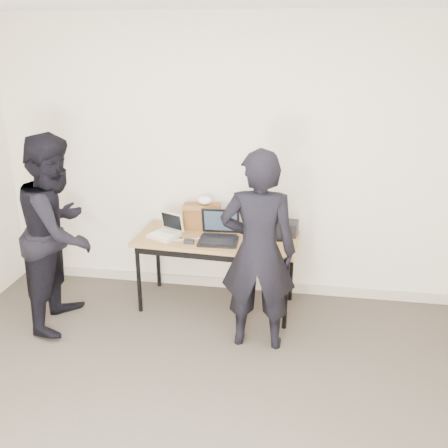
% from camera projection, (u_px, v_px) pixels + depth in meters
% --- Properties ---
extents(room, '(4.60, 4.60, 2.80)m').
position_uv_depth(room, '(158.00, 257.00, 2.72)').
color(room, '#443C34').
rests_on(room, ground).
extents(desk, '(1.53, 0.73, 0.72)m').
position_uv_depth(desk, '(216.00, 244.00, 4.66)').
color(desk, olive).
rests_on(desk, ground).
extents(laptop_beige, '(0.34, 0.34, 0.21)m').
position_uv_depth(laptop_beige, '(166.00, 232.00, 4.66)').
color(laptop_beige, '#BDB097').
rests_on(laptop_beige, desk).
extents(laptop_center, '(0.36, 0.35, 0.27)m').
position_uv_depth(laptop_center, '(219.00, 234.00, 4.57)').
color(laptop_center, black).
rests_on(laptop_center, desk).
extents(laptop_right, '(0.37, 0.35, 0.24)m').
position_uv_depth(laptop_right, '(267.00, 229.00, 4.70)').
color(laptop_right, black).
rests_on(laptop_right, desk).
extents(leather_satchel, '(0.38, 0.22, 0.25)m').
position_uv_depth(leather_satchel, '(202.00, 216.00, 4.83)').
color(leather_satchel, brown).
rests_on(leather_satchel, desk).
extents(tissue, '(0.14, 0.11, 0.08)m').
position_uv_depth(tissue, '(205.00, 200.00, 4.78)').
color(tissue, white).
rests_on(tissue, leather_satchel).
extents(equipment_box, '(0.24, 0.21, 0.13)m').
position_uv_depth(equipment_box, '(286.00, 228.00, 4.70)').
color(equipment_box, black).
rests_on(equipment_box, desk).
extents(power_brick, '(0.09, 0.06, 0.03)m').
position_uv_depth(power_brick, '(189.00, 241.00, 4.51)').
color(power_brick, black).
rests_on(power_brick, desk).
extents(cables, '(0.86, 0.41, 0.01)m').
position_uv_depth(cables, '(201.00, 236.00, 4.67)').
color(cables, black).
rests_on(cables, desk).
extents(person_typist, '(0.63, 0.42, 1.70)m').
position_uv_depth(person_typist, '(258.00, 252.00, 4.01)').
color(person_typist, black).
rests_on(person_typist, ground).
extents(person_observer, '(0.71, 0.89, 1.74)m').
position_uv_depth(person_observer, '(59.00, 232.00, 4.37)').
color(person_observer, black).
rests_on(person_observer, ground).
extents(baseboard, '(4.50, 0.03, 0.10)m').
position_uv_depth(baseboard, '(224.00, 283.00, 5.24)').
color(baseboard, '#B7AA98').
rests_on(baseboard, ground).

